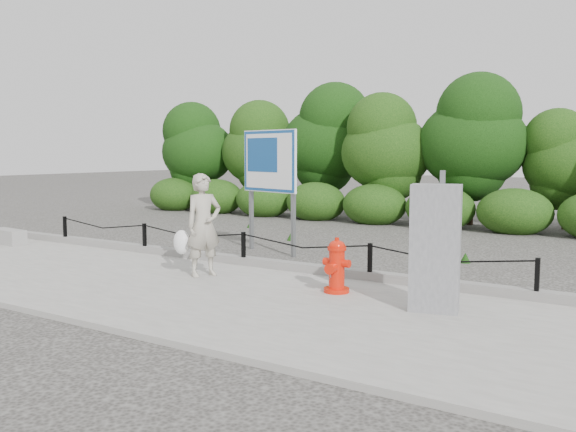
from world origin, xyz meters
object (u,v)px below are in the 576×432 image
(pedestrian, at_px, (202,226))
(utility_cabinet, at_px, (435,248))
(advertising_sign, at_px, (270,167))
(concrete_block, at_px, (8,237))
(fire_hydrant, at_px, (336,266))

(pedestrian, xyz_separation_m, utility_cabinet, (3.97, -0.11, -0.01))
(pedestrian, xyz_separation_m, advertising_sign, (-0.62, 2.86, 0.91))
(utility_cabinet, bearing_deg, concrete_block, 163.52)
(concrete_block, bearing_deg, advertising_sign, 25.15)
(pedestrian, bearing_deg, concrete_block, 109.44)
(concrete_block, height_order, advertising_sign, advertising_sign)
(concrete_block, distance_m, advertising_sign, 6.11)
(advertising_sign, bearing_deg, fire_hydrant, -26.78)
(pedestrian, relative_size, utility_cabinet, 0.94)
(concrete_block, xyz_separation_m, advertising_sign, (5.35, 2.51, 1.57))
(fire_hydrant, distance_m, utility_cabinet, 1.62)
(advertising_sign, bearing_deg, concrete_block, -139.65)
(pedestrian, bearing_deg, fire_hydrant, -64.15)
(fire_hydrant, relative_size, advertising_sign, 0.31)
(fire_hydrant, bearing_deg, pedestrian, -176.08)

